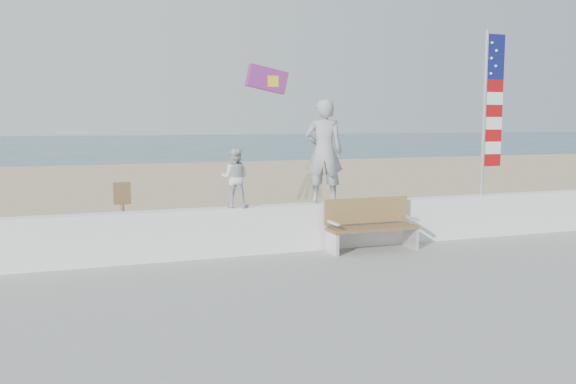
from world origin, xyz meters
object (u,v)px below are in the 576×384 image
object	(u,v)px
bench	(370,224)
adult	(324,151)
child	(235,178)
flag	(489,106)

from	to	relation	value
bench	adult	bearing A→B (deg)	150.42
adult	bench	xyz separation A→B (m)	(0.80, -0.45, -1.40)
adult	child	world-z (taller)	adult
adult	bench	bearing A→B (deg)	170.97
bench	flag	distance (m)	3.84
child	adult	bearing A→B (deg)	-155.71
adult	flag	bearing A→B (deg)	-159.46
adult	child	distance (m)	1.84
flag	adult	bearing A→B (deg)	180.00
child	bench	bearing A→B (deg)	-165.68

